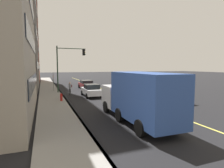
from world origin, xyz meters
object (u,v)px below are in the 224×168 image
object	(u,v)px
car_black	(171,94)
car_red	(86,84)
car_white	(91,90)
street_sign_post	(53,81)
truck_blue	(138,97)
fire_hydrant	(61,98)
pedestrian_with_backpack	(70,88)
traffic_light_mast	(68,61)

from	to	relation	value
car_black	car_red	bearing A→B (deg)	22.94
car_white	street_sign_post	bearing A→B (deg)	35.38
car_red	truck_blue	size ratio (longest dim) A/B	0.57
car_black	fire_hydrant	size ratio (longest dim) A/B	4.76
car_black	fire_hydrant	distance (m)	11.32
car_white	truck_blue	distance (m)	11.42
truck_blue	street_sign_post	world-z (taller)	truck_blue
car_black	truck_blue	world-z (taller)	truck_blue
pedestrian_with_backpack	fire_hydrant	size ratio (longest dim) A/B	1.75
street_sign_post	fire_hydrant	world-z (taller)	street_sign_post
street_sign_post	car_white	bearing A→B (deg)	-144.62
street_sign_post	truck_blue	bearing A→B (deg)	-165.95
truck_blue	street_sign_post	size ratio (longest dim) A/B	2.85
pedestrian_with_backpack	traffic_light_mast	bearing A→B (deg)	-1.50
car_white	fire_hydrant	xyz separation A→B (m)	(-2.54, 3.79, -0.29)
traffic_light_mast	fire_hydrant	bearing A→B (deg)	166.64
car_white	car_red	world-z (taller)	car_white
car_white	car_red	size ratio (longest dim) A/B	0.94
car_red	pedestrian_with_backpack	bearing A→B (deg)	149.61
car_red	street_sign_post	world-z (taller)	street_sign_post
truck_blue	traffic_light_mast	size ratio (longest dim) A/B	1.24
car_white	car_red	distance (m)	7.94
car_white	car_red	bearing A→B (deg)	-8.06
car_red	traffic_light_mast	distance (m)	6.12
car_black	street_sign_post	distance (m)	16.19
car_red	street_sign_post	bearing A→B (deg)	111.84
car_white	car_black	bearing A→B (deg)	-130.71
pedestrian_with_backpack	fire_hydrant	bearing A→B (deg)	161.70
pedestrian_with_backpack	traffic_light_mast	size ratio (longest dim) A/B	0.26
car_black	traffic_light_mast	bearing A→B (deg)	42.01
traffic_light_mast	fire_hydrant	size ratio (longest dim) A/B	6.79
car_white	truck_blue	bearing A→B (deg)	-179.02
street_sign_post	car_black	bearing A→B (deg)	-136.75
car_red	traffic_light_mast	world-z (taller)	traffic_light_mast
car_white	car_black	xyz separation A→B (m)	(-6.01, -6.98, 0.03)
fire_hydrant	car_white	bearing A→B (deg)	-56.22
car_black	traffic_light_mast	size ratio (longest dim) A/B	0.70
traffic_light_mast	car_white	bearing A→B (deg)	-152.28
car_white	street_sign_post	distance (m)	7.13
car_black	truck_blue	bearing A→B (deg)	128.34
traffic_light_mast	fire_hydrant	xyz separation A→B (m)	(-6.72, 1.60, -3.88)
truck_blue	street_sign_post	distance (m)	17.68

